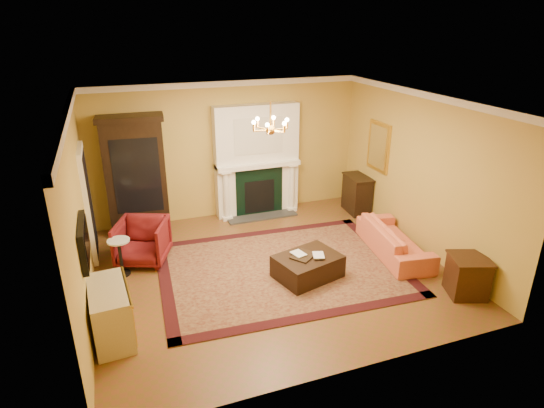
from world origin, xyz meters
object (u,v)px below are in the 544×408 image
leather_ottoman (308,266)px  console_table (357,195)px  pedestal_table (120,255)px  commode (111,313)px  wingback_armchair (142,240)px  end_table (467,277)px  china_cabinet (137,178)px  coral_sofa (395,235)px

leather_ottoman → console_table: bearing=30.1°
pedestal_table → commode: (-0.21, -1.72, 0.00)m
wingback_armchair → commode: (-0.62, -2.08, -0.05)m
wingback_armchair → console_table: bearing=30.8°
wingback_armchair → end_table: wingback_armchair is taller
pedestal_table → console_table: size_ratio=0.81×
pedestal_table → commode: bearing=-96.9°
china_cabinet → pedestal_table: bearing=-100.6°
china_cabinet → coral_sofa: 5.28m
coral_sofa → end_table: size_ratio=3.07×
console_table → china_cabinet: bearing=176.7°
commode → coral_sofa: 5.21m
pedestal_table → end_table: (5.24, -2.56, -0.08)m
china_cabinet → commode: china_cabinet is taller
commode → leather_ottoman: (3.24, 0.52, -0.18)m
commode → leather_ottoman: 3.29m
leather_ottoman → china_cabinet: bearing=115.3°
china_cabinet → wingback_armchair: china_cabinet is taller
commode → console_table: 6.19m
console_table → coral_sofa: bearing=-95.3°
pedestal_table → leather_ottoman: (3.03, -1.19, -0.18)m
pedestal_table → end_table: 5.83m
wingback_armchair → pedestal_table: size_ratio=1.31×
pedestal_table → leather_ottoman: bearing=-21.5°
pedestal_table → console_table: console_table is taller
pedestal_table → coral_sofa: (4.94, -0.96, -0.01)m
wingback_armchair → commode: wingback_armchair is taller
china_cabinet → commode: (-0.71, -3.49, -0.78)m
wingback_armchair → commode: size_ratio=0.84×
wingback_armchair → pedestal_table: wingback_armchair is taller
wingback_armchair → console_table: 4.95m
coral_sofa → leather_ottoman: (-1.91, -0.23, -0.17)m
commode → console_table: bearing=23.4°
wingback_armchair → console_table: (4.89, 0.74, -0.03)m
pedestal_table → china_cabinet: bearing=74.3°
wingback_armchair → end_table: 5.65m
china_cabinet → pedestal_table: (-0.50, -1.77, -0.78)m
end_table → leather_ottoman: (-2.21, 1.36, -0.10)m
pedestal_table → commode: commode is taller
commode → wingback_armchair: bearing=69.8°
leather_ottoman → coral_sofa: bearing=-8.2°
coral_sofa → leather_ottoman: bearing=105.2°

